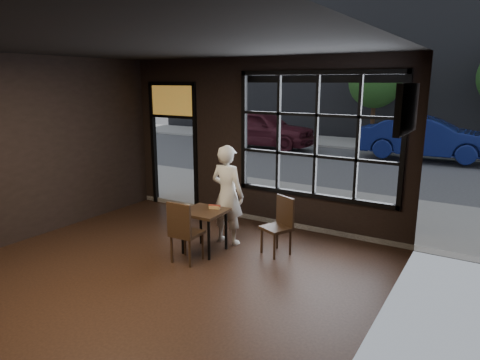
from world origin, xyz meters
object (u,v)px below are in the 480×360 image
Objects in this scene: cafe_table at (205,231)px; navy_car at (427,138)px; man at (227,195)px; chair_near at (187,231)px.

navy_car reaches higher than cafe_table.
navy_car is at bearing -96.50° from man.
man is at bearing -98.14° from chair_near.
man is (0.11, 0.99, 0.37)m from chair_near.
man is 10.26m from navy_car.
man is at bearing 77.31° from cafe_table.
cafe_table is 0.41× the size of man.
chair_near is 1.06m from man.
man reaches higher than cafe_table.
navy_car is (1.77, 11.11, 0.34)m from chair_near.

